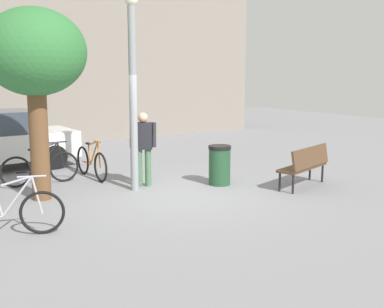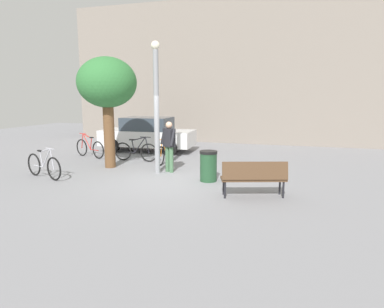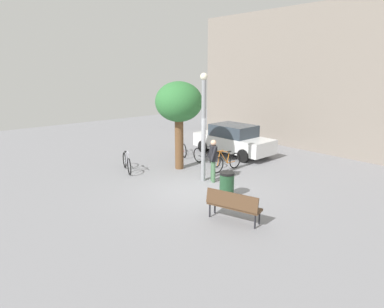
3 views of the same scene
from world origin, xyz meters
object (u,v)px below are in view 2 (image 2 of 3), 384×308
Objects in this scene: bicycle_black at (136,151)px; trash_bin at (208,166)px; plaza_tree at (107,85)px; bicycle_red at (90,148)px; person_by_lamppost at (169,143)px; parked_car_white at (148,134)px; bicycle_orange at (166,153)px; park_bench at (254,176)px; bicycle_silver at (44,166)px; lamppost at (156,102)px.

trash_bin is at bearing -33.11° from bicycle_black.
plaza_tree is 2.23× the size of bicycle_red.
parked_car_white is (-2.45, 3.79, -0.19)m from person_by_lamppost.
plaza_tree is at bearing 176.92° from person_by_lamppost.
trash_bin is (3.43, -2.24, 0.07)m from bicycle_black.
bicycle_black is (0.37, 1.30, -2.49)m from plaza_tree.
bicycle_red is 2.73m from parked_car_white.
person_by_lamppost reaches higher than bicycle_black.
bicycle_red is at bearing -127.75° from parked_car_white.
person_by_lamppost reaches higher than parked_car_white.
bicycle_black is (-1.90, 1.43, -0.58)m from person_by_lamppost.
parked_car_white is at bearing 103.11° from bicycle_black.
person_by_lamppost is at bearing -3.08° from plaza_tree.
bicycle_orange is 1.00× the size of bicycle_black.
person_by_lamppost is at bearing -21.92° from bicycle_red.
park_bench is at bearing -22.64° from plaza_tree.
plaza_tree is 4.23m from parked_car_white.
bicycle_red is 1.89× the size of trash_bin.
bicycle_silver is 4.30m from bicycle_orange.
plaza_tree is 2.10× the size of bicycle_orange.
bicycle_silver is 3.62m from bicycle_black.
bicycle_red is (-0.71, 3.53, 0.00)m from bicycle_silver.
park_bench is (3.33, -1.86, -1.75)m from lamppost.
person_by_lamppost is 4.52m from parked_car_white.
bicycle_orange is at bearing 50.55° from bicycle_silver.
lamppost is 1.10× the size of plaza_tree.
person_by_lamppost reaches higher than bicycle_orange.
bicycle_red is 2.22m from bicycle_black.
bicycle_black is (1.50, 3.30, 0.00)m from bicycle_silver.
park_bench is at bearing -40.79° from trash_bin.
lamppost is 1.39m from person_by_lamppost.
bicycle_red is at bearing 176.56° from bicycle_orange.
parked_car_white is 6.09m from trash_bin.
lamppost is 4.19m from park_bench.
lamppost is 2.42× the size of bicycle_silver.
lamppost reaches higher than plaza_tree.
bicycle_silver is (-6.39, 0.20, -0.16)m from park_bench.
plaza_tree is (-1.94, 0.34, 0.58)m from lamppost.
person_by_lamppost is 4.47m from bicycle_red.
parked_car_white is (-1.78, 2.34, 0.39)m from bicycle_orange.
person_by_lamppost is (0.33, 0.21, -1.33)m from lamppost.
parked_car_white is (0.95, 5.66, 0.39)m from bicycle_silver.
bicycle_orange is 3.44m from bicycle_red.
plaza_tree reaches higher than park_bench.
bicycle_red is at bearing 152.31° from park_bench.
park_bench is 8.02m from bicycle_red.
bicycle_red is at bearing 140.18° from plaza_tree.
plaza_tree is 2.83m from bicycle_black.
lamppost is at bearing 162.21° from trash_bin.
bicycle_orange is (-0.67, 1.45, -0.58)m from person_by_lamppost.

